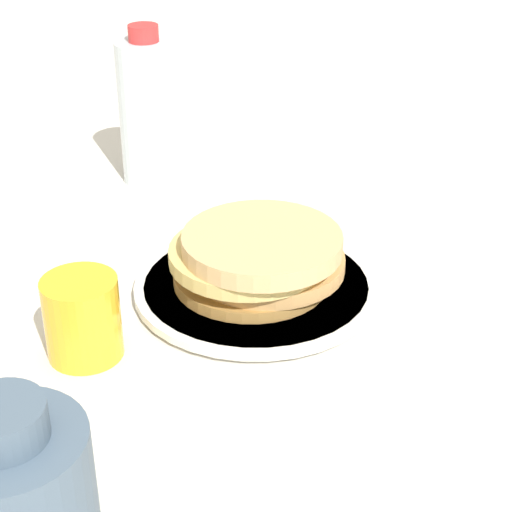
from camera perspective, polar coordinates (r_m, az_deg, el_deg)
name	(u,v)px	position (r m, az deg, el deg)	size (l,w,h in m)	color
ground_plane	(267,290)	(0.79, 0.72, -2.31)	(4.00, 4.00, 0.00)	silver
plate	(256,287)	(0.78, 0.00, -2.11)	(0.22, 0.22, 0.01)	silver
pancake_stack	(256,257)	(0.76, -0.02, -0.09)	(0.16, 0.15, 0.05)	#B88743
juice_glass	(83,318)	(0.70, -11.49, -4.08)	(0.06, 0.06, 0.07)	yellow
cream_jug	(13,485)	(0.55, -15.91, -14.47)	(0.10, 0.10, 0.10)	#4C6075
water_bottle_near	(148,111)	(0.99, -7.19, 9.58)	(0.07, 0.07, 0.18)	silver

